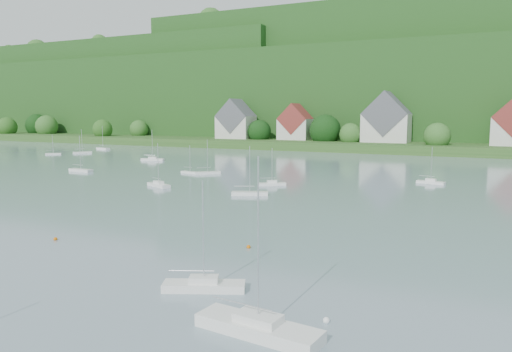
# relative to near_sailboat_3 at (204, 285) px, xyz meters

# --- Properties ---
(far_shore_strip) EXTENTS (600.00, 60.00, 3.00)m
(far_shore_strip) POSITION_rel_near_sailboat_3_xyz_m (-20.61, 159.94, 1.05)
(far_shore_strip) COLOR #28511E
(far_shore_strip) RESTS_ON ground
(forested_ridge) EXTENTS (620.00, 181.22, 69.89)m
(forested_ridge) POSITION_rel_near_sailboat_3_xyz_m (-20.21, 228.51, 22.44)
(forested_ridge) COLOR #133C13
(forested_ridge) RESTS_ON ground
(village_building_0) EXTENTS (14.00, 10.40, 16.00)m
(village_building_0) POSITION_rel_near_sailboat_3_xyz_m (-75.61, 146.94, 9.07)
(village_building_0) COLOR beige
(village_building_0) RESTS_ON far_shore_strip
(village_building_1) EXTENTS (12.00, 9.36, 14.00)m
(village_building_1) POSITION_rel_near_sailboat_3_xyz_m (-50.61, 148.94, 8.31)
(village_building_1) COLOR beige
(village_building_1) RESTS_ON far_shore_strip
(village_building_2) EXTENTS (16.00, 11.44, 18.00)m
(village_building_2) POSITION_rel_near_sailboat_3_xyz_m (-15.61, 147.94, 9.83)
(village_building_2) COLOR beige
(village_building_2) RESTS_ON far_shore_strip
(near_sailboat_3) EXTENTS (6.38, 4.11, 8.38)m
(near_sailboat_3) POSITION_rel_near_sailboat_3_xyz_m (0.00, 0.00, 0.00)
(near_sailboat_3) COLOR white
(near_sailboat_3) RESTS_ON ground
(near_sailboat_4) EXTENTS (8.24, 3.14, 10.84)m
(near_sailboat_4) POSITION_rel_near_sailboat_3_xyz_m (6.93, -5.02, 0.08)
(near_sailboat_4) COLOR white
(near_sailboat_4) RESTS_ON ground
(mooring_buoy_2) EXTENTS (0.42, 0.42, 0.42)m
(mooring_buoy_2) POSITION_rel_near_sailboat_3_xyz_m (-2.23, 11.96, -0.45)
(mooring_buoy_2) COLOR #D26306
(mooring_buoy_2) RESTS_ON ground
(mooring_buoy_3) EXTENTS (0.42, 0.42, 0.42)m
(mooring_buoy_3) POSITION_rel_near_sailboat_3_xyz_m (-21.98, 5.86, -0.45)
(mooring_buoy_3) COLOR #D26306
(mooring_buoy_3) RESTS_ON ground
(mooring_buoy_4) EXTENTS (0.45, 0.45, 0.45)m
(mooring_buoy_4) POSITION_rel_near_sailboat_3_xyz_m (10.11, -1.53, -0.45)
(mooring_buoy_4) COLOR white
(mooring_buoy_4) RESTS_ON ground
(far_sailboat_cluster) EXTENTS (203.96, 73.20, 8.71)m
(far_sailboat_cluster) POSITION_rel_near_sailboat_3_xyz_m (-7.56, 75.94, -0.08)
(far_sailboat_cluster) COLOR white
(far_sailboat_cluster) RESTS_ON ground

